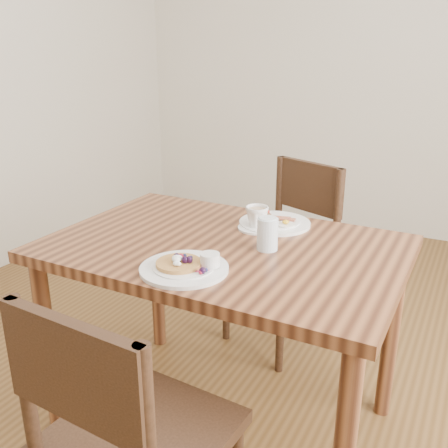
% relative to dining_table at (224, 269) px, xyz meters
% --- Properties ---
extents(ground, '(5.00, 5.00, 0.00)m').
position_rel_dining_table_xyz_m(ground, '(0.00, 0.00, -0.65)').
color(ground, brown).
rests_on(ground, ground).
extents(dining_table, '(1.20, 0.80, 0.75)m').
position_rel_dining_table_xyz_m(dining_table, '(0.00, 0.00, 0.00)').
color(dining_table, brown).
rests_on(dining_table, ground).
extents(chair_near, '(0.44, 0.44, 0.88)m').
position_rel_dining_table_xyz_m(chair_near, '(0.08, -0.66, -0.16)').
color(chair_near, '#402617').
rests_on(chair_near, ground).
extents(chair_far, '(0.54, 0.54, 0.88)m').
position_rel_dining_table_xyz_m(chair_far, '(-0.01, 0.68, -0.16)').
color(chair_far, '#402617').
rests_on(chair_far, ground).
extents(pancake_plate, '(0.27, 0.27, 0.06)m').
position_rel_dining_table_xyz_m(pancake_plate, '(0.00, -0.25, 0.11)').
color(pancake_plate, white).
rests_on(pancake_plate, dining_table).
extents(breakfast_plate, '(0.27, 0.27, 0.04)m').
position_rel_dining_table_xyz_m(breakfast_plate, '(0.08, 0.26, 0.11)').
color(breakfast_plate, white).
rests_on(breakfast_plate, dining_table).
extents(teacup_saucer, '(0.14, 0.14, 0.09)m').
position_rel_dining_table_xyz_m(teacup_saucer, '(0.04, 0.18, 0.14)').
color(teacup_saucer, white).
rests_on(teacup_saucer, dining_table).
extents(water_glass, '(0.07, 0.07, 0.11)m').
position_rel_dining_table_xyz_m(water_glass, '(0.15, 0.02, 0.15)').
color(water_glass, silver).
rests_on(water_glass, dining_table).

